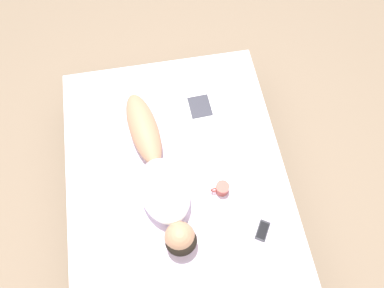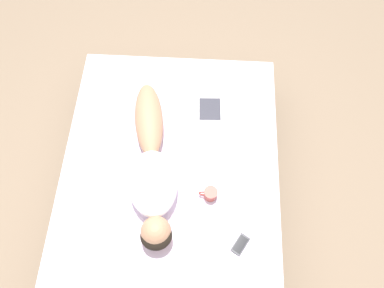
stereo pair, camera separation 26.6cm
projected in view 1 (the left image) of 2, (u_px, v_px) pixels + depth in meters
The scene contains 6 objects.
ground_plane at pixel (181, 215), 3.03m from camera, with size 12.00×12.00×0.00m, color #7A6651.
bed at pixel (181, 206), 2.80m from camera, with size 1.58×2.33×0.53m.
person at pixel (160, 178), 2.50m from camera, with size 0.43×1.26×0.20m.
open_magazine at pixel (215, 104), 2.86m from camera, with size 0.51×0.30×0.01m.
coffee_mug at pixel (222, 188), 2.53m from camera, with size 0.13×0.09×0.08m.
cell_phone at pixel (263, 231), 2.44m from camera, with size 0.13×0.15×0.01m.
Camera 1 is at (0.05, 0.81, 2.98)m, focal length 35.00 mm.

